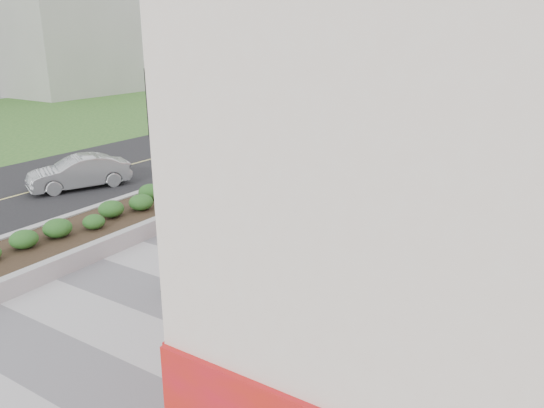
{
  "coord_description": "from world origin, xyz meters",
  "views": [
    {
      "loc": [
        7.86,
        -6.77,
        6.41
      ],
      "look_at": [
        -0.83,
        6.85,
        1.1
      ],
      "focal_mm": 35.0,
      "sensor_mm": 36.0,
      "label": 1
    }
  ],
  "objects_px": {
    "planter": "(169,199)",
    "car_dark": "(241,142)",
    "traffic_signal_far": "(147,92)",
    "car_silver": "(79,172)",
    "skateboarder": "(172,263)",
    "traffic_signal_near": "(278,102)"
  },
  "relations": [
    {
      "from": "traffic_signal_far",
      "to": "car_silver",
      "type": "relative_size",
      "value": 1.01
    },
    {
      "from": "car_silver",
      "to": "traffic_signal_far",
      "type": "bearing_deg",
      "value": 144.91
    },
    {
      "from": "traffic_signal_far",
      "to": "skateboarder",
      "type": "xyz_separation_m",
      "value": [
        15.49,
        -14.72,
        -2.01
      ]
    },
    {
      "from": "skateboarder",
      "to": "car_dark",
      "type": "bearing_deg",
      "value": 127.16
    },
    {
      "from": "traffic_signal_far",
      "to": "car_silver",
      "type": "height_order",
      "value": "traffic_signal_far"
    },
    {
      "from": "planter",
      "to": "car_dark",
      "type": "relative_size",
      "value": 3.46
    },
    {
      "from": "skateboarder",
      "to": "car_silver",
      "type": "relative_size",
      "value": 0.36
    },
    {
      "from": "planter",
      "to": "car_dark",
      "type": "bearing_deg",
      "value": 108.91
    },
    {
      "from": "traffic_signal_far",
      "to": "car_dark",
      "type": "xyz_separation_m",
      "value": [
        7.93,
        -1.24,
        -2.0
      ]
    },
    {
      "from": "traffic_signal_near",
      "to": "car_dark",
      "type": "xyz_separation_m",
      "value": [
        -1.27,
        -1.74,
        -2.0
      ]
    },
    {
      "from": "planter",
      "to": "traffic_signal_near",
      "type": "relative_size",
      "value": 4.29
    },
    {
      "from": "traffic_signal_near",
      "to": "car_silver",
      "type": "relative_size",
      "value": 1.01
    },
    {
      "from": "car_dark",
      "to": "planter",
      "type": "bearing_deg",
      "value": -53.83
    },
    {
      "from": "traffic_signal_far",
      "to": "skateboarder",
      "type": "bearing_deg",
      "value": -43.54
    },
    {
      "from": "skateboarder",
      "to": "car_dark",
      "type": "relative_size",
      "value": 0.29
    },
    {
      "from": "planter",
      "to": "car_dark",
      "type": "height_order",
      "value": "car_dark"
    },
    {
      "from": "car_dark",
      "to": "skateboarder",
      "type": "bearing_deg",
      "value": -43.44
    },
    {
      "from": "traffic_signal_far",
      "to": "car_silver",
      "type": "xyz_separation_m",
      "value": [
        5.71,
        -9.86,
        -2.08
      ]
    },
    {
      "from": "traffic_signal_near",
      "to": "skateboarder",
      "type": "height_order",
      "value": "traffic_signal_near"
    },
    {
      "from": "traffic_signal_far",
      "to": "car_silver",
      "type": "distance_m",
      "value": 11.58
    },
    {
      "from": "traffic_signal_near",
      "to": "car_dark",
      "type": "relative_size",
      "value": 0.81
    },
    {
      "from": "car_silver",
      "to": "car_dark",
      "type": "bearing_deg",
      "value": 100.39
    }
  ]
}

